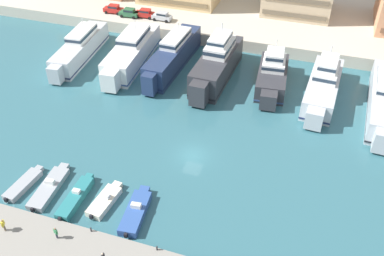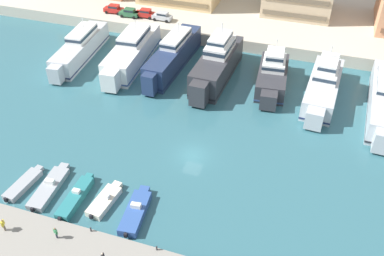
{
  "view_description": "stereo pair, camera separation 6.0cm",
  "coord_description": "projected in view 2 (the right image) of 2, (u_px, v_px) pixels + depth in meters",
  "views": [
    {
      "loc": [
        13.8,
        -41.98,
        39.02
      ],
      "look_at": [
        -1.01,
        2.73,
        2.5
      ],
      "focal_mm": 40.0,
      "sensor_mm": 36.0,
      "label": 1
    },
    {
      "loc": [
        13.86,
        -41.96,
        39.02
      ],
      "look_at": [
        -1.01,
        2.73,
        2.5
      ],
      "focal_mm": 40.0,
      "sensor_mm": 36.0,
      "label": 2
    }
  ],
  "objects": [
    {
      "name": "motorboat_grey_far_left",
      "position": [
        24.0,
        184.0,
        53.95
      ],
      "size": [
        2.19,
        6.63,
        0.83
      ],
      "color": "#9EA3A8",
      "rests_on": "ground"
    },
    {
      "name": "yacht_charcoal_center_left",
      "position": [
        217.0,
        64.0,
        73.39
      ],
      "size": [
        5.38,
        19.86,
        9.22
      ],
      "color": "#333338",
      "rests_on": "ground"
    },
    {
      "name": "bollard_west",
      "position": [
        91.0,
        229.0,
        47.61
      ],
      "size": [
        0.2,
        0.2,
        0.61
      ],
      "color": "#2D2D33",
      "rests_on": "pier_dock"
    },
    {
      "name": "car_red_mid_left",
      "position": [
        145.0,
        13.0,
        89.22
      ],
      "size": [
        4.16,
        2.03,
        1.8
      ],
      "color": "red",
      "rests_on": "quay_promenade"
    },
    {
      "name": "yacht_silver_center_right",
      "position": [
        323.0,
        85.0,
        68.76
      ],
      "size": [
        5.51,
        19.03,
        8.18
      ],
      "color": "silver",
      "rests_on": "ground"
    },
    {
      "name": "motorboat_grey_left",
      "position": [
        50.0,
        187.0,
        53.47
      ],
      "size": [
        2.64,
        8.39,
        1.37
      ],
      "color": "#9EA3A8",
      "rests_on": "ground"
    },
    {
      "name": "car_silver_center_left",
      "position": [
        162.0,
        16.0,
        88.02
      ],
      "size": [
        4.16,
        2.05,
        1.8
      ],
      "color": "#B7BCC1",
      "rests_on": "quay_promenade"
    },
    {
      "name": "yacht_silver_mid_right",
      "position": [
        384.0,
        100.0,
        65.92
      ],
      "size": [
        4.92,
        22.62,
        6.75
      ],
      "color": "silver",
      "rests_on": "ground"
    },
    {
      "name": "motorboat_blue_center",
      "position": [
        136.0,
        211.0,
        50.19
      ],
      "size": [
        2.89,
        7.72,
        1.55
      ],
      "color": "#33569E",
      "rests_on": "ground"
    },
    {
      "name": "bollard_west_mid",
      "position": [
        157.0,
        248.0,
        45.63
      ],
      "size": [
        0.2,
        0.2,
        0.61
      ],
      "color": "#2D2D33",
      "rests_on": "pier_dock"
    },
    {
      "name": "yacht_navy_mid_left",
      "position": [
        173.0,
        55.0,
        76.69
      ],
      "size": [
        4.55,
        21.55,
        7.43
      ],
      "color": "navy",
      "rests_on": "ground"
    },
    {
      "name": "pedestrian_far_side",
      "position": [
        3.0,
        224.0,
        47.29
      ],
      "size": [
        0.39,
        0.64,
        1.76
      ],
      "color": "#7A6B56",
      "rests_on": "pier_dock"
    },
    {
      "name": "pedestrian_near_edge",
      "position": [
        56.0,
        232.0,
        46.48
      ],
      "size": [
        0.61,
        0.36,
        1.65
      ],
      "color": "#282D3D",
      "rests_on": "pier_dock"
    },
    {
      "name": "yacht_charcoal_center",
      "position": [
        273.0,
        75.0,
        71.74
      ],
      "size": [
        5.87,
        15.56,
        7.75
      ],
      "color": "#333338",
      "rests_on": "ground"
    },
    {
      "name": "car_red_far_left",
      "position": [
        114.0,
        9.0,
        91.05
      ],
      "size": [
        4.16,
        2.04,
        1.8
      ],
      "color": "red",
      "rests_on": "quay_promenade"
    },
    {
      "name": "ground_plane",
      "position": [
        193.0,
        155.0,
        58.83
      ],
      "size": [
        400.0,
        400.0,
        0.0
      ],
      "primitive_type": "plane",
      "color": "#336670"
    },
    {
      "name": "motorboat_teal_mid_left",
      "position": [
        76.0,
        197.0,
        51.97
      ],
      "size": [
        1.9,
        7.82,
        1.45
      ],
      "color": "teal",
      "rests_on": "ground"
    },
    {
      "name": "yacht_silver_far_left",
      "position": [
        80.0,
        48.0,
        79.69
      ],
      "size": [
        5.5,
        20.54,
        6.75
      ],
      "color": "silver",
      "rests_on": "ground"
    },
    {
      "name": "yacht_white_left",
      "position": [
        132.0,
        52.0,
        77.87
      ],
      "size": [
        6.14,
        21.47,
        7.31
      ],
      "color": "white",
      "rests_on": "ground"
    },
    {
      "name": "motorboat_cream_center_left",
      "position": [
        105.0,
        200.0,
        51.68
      ],
      "size": [
        2.47,
        6.31,
        1.33
      ],
      "color": "beige",
      "rests_on": "ground"
    },
    {
      "name": "car_green_left",
      "position": [
        129.0,
        12.0,
        89.45
      ],
      "size": [
        4.16,
        2.03,
        1.8
      ],
      "color": "#2D6642",
      "rests_on": "quay_promenade"
    }
  ]
}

